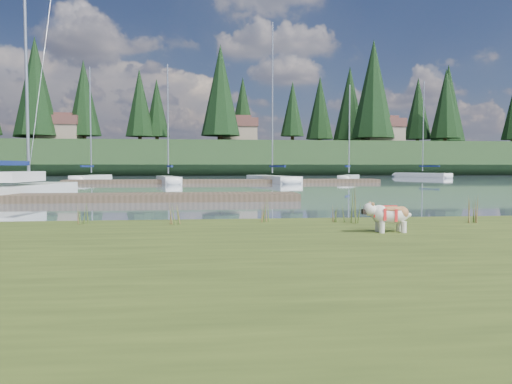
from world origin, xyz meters
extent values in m
plane|color=slate|center=(0.00, 30.00, 0.00)|extent=(200.00, 200.00, 0.00)
cube|color=#3F4E1B|center=(0.00, -6.00, 0.17)|extent=(60.00, 9.00, 0.35)
cube|color=#1D3218|center=(0.00, 73.00, 2.50)|extent=(200.00, 20.00, 5.00)
cylinder|color=silver|center=(2.93, -3.89, 0.44)|extent=(0.09, 0.09, 0.18)
cylinder|color=silver|center=(2.93, -3.71, 0.44)|extent=(0.09, 0.09, 0.18)
cylinder|color=silver|center=(3.30, -3.89, 0.44)|extent=(0.09, 0.09, 0.18)
cylinder|color=silver|center=(3.29, -3.71, 0.44)|extent=(0.09, 0.09, 0.18)
ellipsoid|color=silver|center=(3.12, -3.80, 0.63)|extent=(0.61, 0.31, 0.28)
ellipsoid|color=#A2693C|center=(3.12, -3.80, 0.73)|extent=(0.43, 0.29, 0.10)
ellipsoid|color=silver|center=(2.75, -3.80, 0.73)|extent=(0.21, 0.22, 0.21)
cube|color=black|center=(2.66, -3.81, 0.69)|extent=(0.07, 0.11, 0.08)
cube|color=white|center=(-8.10, 12.01, 0.22)|extent=(3.02, 8.66, 0.70)
ellipsoid|color=white|center=(-7.54, 16.21, 0.22)|extent=(2.14, 2.54, 0.70)
cylinder|color=silver|center=(-8.00, 12.77, 7.23)|extent=(0.14, 0.14, 12.85)
cube|color=navy|center=(-8.26, 10.77, 1.55)|extent=(0.70, 3.85, 0.20)
cube|color=white|center=(-8.16, 11.53, 0.95)|extent=(1.74, 3.23, 0.45)
cube|color=#4C3D2C|center=(-4.00, 9.00, 0.15)|extent=(16.00, 2.00, 0.30)
cube|color=#4C3D2C|center=(2.00, 30.00, 0.15)|extent=(26.00, 2.20, 0.30)
cube|color=white|center=(-10.15, 36.12, 0.22)|extent=(2.71, 6.38, 0.70)
ellipsoid|color=white|center=(-9.48, 39.16, 0.22)|extent=(1.69, 1.95, 0.70)
cylinder|color=silver|center=(-10.15, 36.12, 5.66)|extent=(0.12, 0.12, 9.72)
cube|color=navy|center=(-10.33, 35.29, 1.40)|extent=(0.72, 2.46, 0.20)
cube|color=white|center=(-2.66, 29.70, 0.22)|extent=(2.45, 5.76, 0.70)
ellipsoid|color=white|center=(-3.26, 32.44, 0.22)|extent=(1.52, 1.76, 0.70)
cylinder|color=silver|center=(-2.66, 29.70, 5.22)|extent=(0.12, 0.12, 8.84)
cube|color=navy|center=(-2.50, 28.95, 1.40)|extent=(0.67, 2.23, 0.20)
cube|color=white|center=(6.18, 31.49, 0.22)|extent=(3.81, 8.65, 0.70)
ellipsoid|color=white|center=(5.20, 35.60, 0.22)|extent=(2.32, 2.66, 0.70)
cylinder|color=silver|center=(6.18, 31.49, 7.28)|extent=(0.12, 0.12, 12.96)
cube|color=navy|center=(6.45, 30.38, 1.40)|extent=(0.97, 3.31, 0.20)
cube|color=white|center=(13.88, 34.26, 0.22)|extent=(3.42, 5.31, 0.70)
ellipsoid|color=white|center=(15.04, 36.66, 0.22)|extent=(1.68, 1.81, 0.70)
cylinder|color=silver|center=(13.88, 34.26, 4.90)|extent=(0.12, 0.12, 8.21)
cube|color=navy|center=(13.56, 33.61, 1.40)|extent=(1.11, 1.99, 0.20)
cube|color=white|center=(27.15, 47.37, 0.22)|extent=(4.80, 7.35, 0.70)
ellipsoid|color=white|center=(25.50, 50.67, 0.22)|extent=(2.34, 2.52, 0.70)
cylinder|color=silver|center=(27.15, 47.37, 6.30)|extent=(0.12, 0.12, 11.00)
cube|color=navy|center=(27.60, 46.47, 1.40)|extent=(1.49, 2.71, 0.20)
cone|color=#475B23|center=(-0.50, -2.33, 0.57)|extent=(0.03, 0.03, 0.45)
cone|color=brown|center=(-0.39, -2.40, 0.53)|extent=(0.03, 0.03, 0.36)
cone|color=#475B23|center=(-0.44, -2.30, 0.60)|extent=(0.03, 0.03, 0.49)
cone|color=brown|center=(-0.36, -2.36, 0.51)|extent=(0.03, 0.03, 0.31)
cone|color=#475B23|center=(-0.48, -2.41, 0.55)|extent=(0.03, 0.03, 0.40)
cone|color=#475B23|center=(1.18, -2.11, 0.57)|extent=(0.03, 0.03, 0.44)
cone|color=brown|center=(1.29, -2.18, 0.52)|extent=(0.03, 0.03, 0.35)
cone|color=#475B23|center=(1.24, -2.08, 0.59)|extent=(0.03, 0.03, 0.48)
cone|color=brown|center=(1.32, -2.14, 0.50)|extent=(0.03, 0.03, 0.31)
cone|color=#475B23|center=(1.20, -2.19, 0.55)|extent=(0.03, 0.03, 0.39)
cone|color=#475B23|center=(2.90, -2.54, 0.70)|extent=(0.03, 0.03, 0.70)
cone|color=brown|center=(3.01, -2.61, 0.63)|extent=(0.03, 0.03, 0.56)
cone|color=#475B23|center=(2.96, -2.51, 0.73)|extent=(0.03, 0.03, 0.77)
cone|color=brown|center=(3.04, -2.57, 0.59)|extent=(0.03, 0.03, 0.49)
cone|color=#475B23|center=(2.92, -2.62, 0.66)|extent=(0.03, 0.03, 0.63)
cone|color=#475B23|center=(-2.18, -2.13, 0.55)|extent=(0.03, 0.03, 0.41)
cone|color=brown|center=(-2.07, -2.20, 0.51)|extent=(0.03, 0.03, 0.33)
cone|color=#475B23|center=(-2.12, -2.10, 0.57)|extent=(0.03, 0.03, 0.45)
cone|color=brown|center=(-2.04, -2.16, 0.49)|extent=(0.03, 0.03, 0.28)
cone|color=#475B23|center=(-2.16, -2.21, 0.53)|extent=(0.03, 0.03, 0.37)
cone|color=#475B23|center=(2.58, -2.29, 0.52)|extent=(0.03, 0.03, 0.33)
cone|color=brown|center=(2.69, -2.36, 0.48)|extent=(0.03, 0.03, 0.27)
cone|color=#475B23|center=(2.64, -2.26, 0.53)|extent=(0.03, 0.03, 0.37)
cone|color=brown|center=(2.72, -2.32, 0.47)|extent=(0.03, 0.03, 0.23)
cone|color=#475B23|center=(2.60, -2.37, 0.50)|extent=(0.03, 0.03, 0.30)
cone|color=#475B23|center=(5.06, -2.65, 0.59)|extent=(0.03, 0.03, 0.49)
cone|color=brown|center=(5.17, -2.72, 0.55)|extent=(0.03, 0.03, 0.39)
cone|color=#475B23|center=(5.12, -2.62, 0.62)|extent=(0.03, 0.03, 0.54)
cone|color=brown|center=(5.20, -2.68, 0.52)|extent=(0.03, 0.03, 0.34)
cone|color=#475B23|center=(5.08, -2.73, 0.57)|extent=(0.03, 0.03, 0.44)
cube|color=#33281C|center=(0.00, -1.60, 0.07)|extent=(60.00, 0.50, 0.14)
cylinder|color=#382619|center=(-25.00, 68.00, 5.90)|extent=(0.60, 0.60, 1.80)
cone|color=black|center=(-25.00, 68.00, 13.55)|extent=(6.60, 6.60, 15.00)
cylinder|color=#382619|center=(-10.00, 72.00, 5.90)|extent=(0.60, 0.60, 1.80)
cone|color=black|center=(-10.00, 72.00, 11.75)|extent=(4.84, 4.84, 11.00)
cylinder|color=#382619|center=(3.00, 66.00, 5.90)|extent=(0.60, 0.60, 1.80)
cone|color=black|center=(3.00, 66.00, 13.10)|extent=(6.16, 6.16, 14.00)
cylinder|color=#382619|center=(15.00, 70.00, 5.90)|extent=(0.60, 0.60, 1.80)
cone|color=black|center=(15.00, 70.00, 10.85)|extent=(3.96, 3.96, 9.00)
cylinder|color=#382619|center=(28.00, 68.00, 5.90)|extent=(0.60, 0.60, 1.80)
cone|color=black|center=(28.00, 68.00, 14.00)|extent=(7.04, 7.04, 16.00)
cylinder|color=#382619|center=(42.00, 71.00, 5.90)|extent=(0.60, 0.60, 1.80)
cone|color=black|center=(42.00, 71.00, 12.20)|extent=(5.28, 5.28, 12.00)
cube|color=gray|center=(-22.00, 70.00, 6.40)|extent=(6.00, 5.00, 2.80)
cube|color=brown|center=(-22.00, 70.00, 8.50)|extent=(6.30, 5.30, 1.40)
cube|color=brown|center=(-22.00, 70.00, 9.30)|extent=(4.20, 3.60, 0.70)
cube|color=gray|center=(6.00, 71.00, 6.40)|extent=(6.00, 5.00, 2.80)
cube|color=brown|center=(6.00, 71.00, 8.50)|extent=(6.30, 5.30, 1.40)
cube|color=brown|center=(6.00, 71.00, 9.30)|extent=(4.20, 3.60, 0.70)
cube|color=gray|center=(30.00, 69.00, 6.40)|extent=(6.00, 5.00, 2.80)
cube|color=brown|center=(30.00, 69.00, 8.50)|extent=(6.30, 5.30, 1.40)
cube|color=brown|center=(30.00, 69.00, 9.30)|extent=(4.20, 3.60, 0.70)
camera|label=1|loc=(0.06, -11.57, 1.43)|focal=35.00mm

